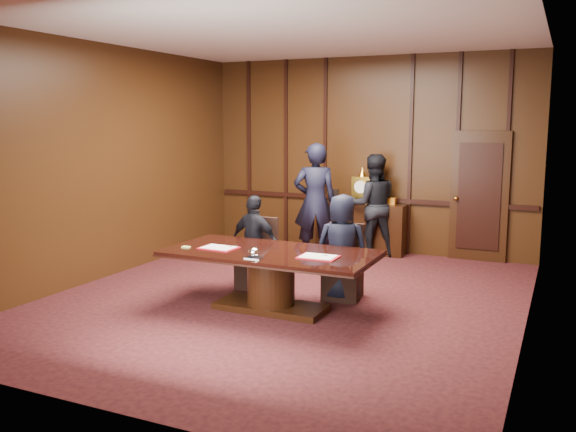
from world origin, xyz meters
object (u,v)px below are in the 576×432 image
at_px(conference_table, 271,270).
at_px(signatory_left, 255,242).
at_px(sideboard, 361,226).
at_px(witness_right, 373,205).
at_px(signatory_right, 342,247).
at_px(witness_left, 315,202).

bearing_deg(conference_table, signatory_left, 129.09).
xyz_separation_m(sideboard, witness_right, (0.25, -0.16, 0.41)).
xyz_separation_m(sideboard, signatory_right, (0.68, -2.96, 0.22)).
bearing_deg(signatory_left, signatory_right, -171.93).
bearing_deg(witness_left, signatory_right, 97.22).
distance_m(sideboard, signatory_right, 3.05).
bearing_deg(sideboard, signatory_right, -77.04).
bearing_deg(witness_right, sideboard, -57.08).
xyz_separation_m(signatory_right, witness_right, (-0.43, 2.80, 0.19)).
height_order(sideboard, witness_right, witness_right).
relative_size(sideboard, conference_table, 0.61).
relative_size(signatory_left, witness_left, 0.67).
relative_size(witness_left, witness_right, 1.11).
bearing_deg(witness_right, witness_left, 19.82).
bearing_deg(conference_table, witness_right, 86.46).
bearing_deg(sideboard, witness_right, -32.21).
bearing_deg(sideboard, signatory_left, -101.81).
distance_m(sideboard, conference_table, 3.76).
bearing_deg(signatory_left, sideboard, -93.74).
height_order(sideboard, signatory_right, sideboard).
height_order(sideboard, conference_table, sideboard).
height_order(signatory_left, signatory_right, signatory_right).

